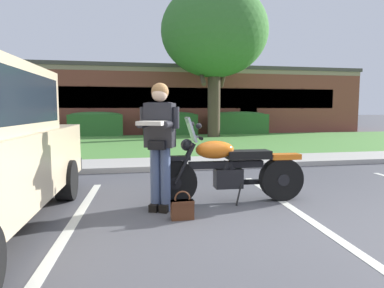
{
  "coord_description": "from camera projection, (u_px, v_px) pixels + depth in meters",
  "views": [
    {
      "loc": [
        -1.51,
        -3.93,
        1.36
      ],
      "look_at": [
        -0.5,
        1.01,
        0.85
      ],
      "focal_mm": 32.25,
      "sensor_mm": 36.0,
      "label": 1
    }
  ],
  "objects": [
    {
      "name": "concrete_walk",
      "position": [
        184.0,
        162.0,
        8.58
      ],
      "size": [
        60.0,
        1.5,
        0.08
      ],
      "primitive_type": "cube",
      "color": "#B7B2A8",
      "rests_on": "ground"
    },
    {
      "name": "stall_stripe_0",
      "position": [
        72.0,
        225.0,
        4.04
      ],
      "size": [
        0.42,
        4.4,
        0.01
      ],
      "primitive_type": "cube",
      "rotation": [
        0.0,
        0.0,
        -0.07
      ],
      "color": "silver",
      "rests_on": "ground"
    },
    {
      "name": "hedge_left",
      "position": [
        15.0,
        124.0,
        16.23
      ],
      "size": [
        2.41,
        0.9,
        1.24
      ],
      "color": "#336B2D",
      "rests_on": "ground"
    },
    {
      "name": "curb_strip",
      "position": [
        191.0,
        167.0,
        7.75
      ],
      "size": [
        60.0,
        0.2,
        0.12
      ],
      "primitive_type": "cube",
      "color": "#B7B2A8",
      "rests_on": "ground"
    },
    {
      "name": "ground_plane",
      "position": [
        248.0,
        219.0,
        4.27
      ],
      "size": [
        140.0,
        140.0,
        0.0
      ],
      "primitive_type": "plane",
      "color": "#4C4C51"
    },
    {
      "name": "motorcycle",
      "position": [
        235.0,
        169.0,
        5.03
      ],
      "size": [
        2.24,
        0.82,
        1.26
      ],
      "color": "black",
      "rests_on": "ground"
    },
    {
      "name": "hedge_center_right",
      "position": [
        170.0,
        123.0,
        17.7
      ],
      "size": [
        2.74,
        0.9,
        1.24
      ],
      "color": "#336B2D",
      "rests_on": "ground"
    },
    {
      "name": "handbag",
      "position": [
        182.0,
        208.0,
        4.26
      ],
      "size": [
        0.28,
        0.13,
        0.36
      ],
      "color": "#562D19",
      "rests_on": "ground"
    },
    {
      "name": "brick_building",
      "position": [
        157.0,
        101.0,
        22.75
      ],
      "size": [
        23.56,
        9.11,
        3.77
      ],
      "color": "brown",
      "rests_on": "ground"
    },
    {
      "name": "shade_tree",
      "position": [
        214.0,
        32.0,
        15.95
      ],
      "size": [
        4.95,
        4.95,
        7.05
      ],
      "color": "#4C3D2D",
      "rests_on": "ground"
    },
    {
      "name": "hedge_right",
      "position": [
        239.0,
        122.0,
        18.44
      ],
      "size": [
        3.09,
        0.9,
        1.24
      ],
      "color": "#336B2D",
      "rests_on": "ground"
    },
    {
      "name": "grass_lawn",
      "position": [
        161.0,
        144.0,
        13.4
      ],
      "size": [
        60.0,
        8.39,
        0.06
      ],
      "primitive_type": "cube",
      "color": "#518E3D",
      "rests_on": "ground"
    },
    {
      "name": "hedge_center_left",
      "position": [
        96.0,
        124.0,
        16.97
      ],
      "size": [
        2.6,
        0.9,
        1.24
      ],
      "color": "#336B2D",
      "rests_on": "ground"
    },
    {
      "name": "stall_stripe_1",
      "position": [
        296.0,
        211.0,
        4.62
      ],
      "size": [
        0.42,
        4.4,
        0.01
      ],
      "primitive_type": "cube",
      "rotation": [
        0.0,
        0.0,
        -0.07
      ],
      "color": "silver",
      "rests_on": "ground"
    },
    {
      "name": "rider_person",
      "position": [
        160.0,
        136.0,
        4.53
      ],
      "size": [
        0.57,
        0.66,
        1.7
      ],
      "color": "black",
      "rests_on": "ground"
    }
  ]
}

